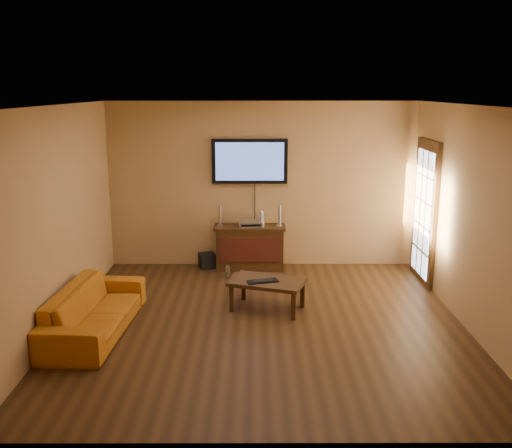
{
  "coord_description": "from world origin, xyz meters",
  "views": [
    {
      "loc": [
        -0.12,
        -6.71,
        2.89
      ],
      "look_at": [
        -0.1,
        0.8,
        1.1
      ],
      "focal_mm": 40.0,
      "sensor_mm": 36.0,
      "label": 1
    }
  ],
  "objects_px": {
    "subwoofer": "(207,261)",
    "television": "(250,161)",
    "bottle": "(228,272)",
    "keyboard": "(263,281)",
    "coffee_table": "(267,284)",
    "speaker_right": "(279,216)",
    "media_console": "(250,247)",
    "av_receiver": "(250,224)",
    "sofa": "(94,302)",
    "speaker_left": "(220,216)",
    "game_console": "(262,219)"
  },
  "relations": [
    {
      "from": "sofa",
      "to": "subwoofer",
      "type": "distance_m",
      "value": 2.8
    },
    {
      "from": "av_receiver",
      "to": "bottle",
      "type": "relative_size",
      "value": 1.81
    },
    {
      "from": "television",
      "to": "sofa",
      "type": "relative_size",
      "value": 0.63
    },
    {
      "from": "media_console",
      "to": "subwoofer",
      "type": "xyz_separation_m",
      "value": [
        -0.7,
        0.02,
        -0.24
      ]
    },
    {
      "from": "speaker_right",
      "to": "keyboard",
      "type": "xyz_separation_m",
      "value": [
        -0.3,
        -1.87,
        -0.46
      ]
    },
    {
      "from": "media_console",
      "to": "television",
      "type": "xyz_separation_m",
      "value": [
        0.0,
        0.18,
        1.39
      ]
    },
    {
      "from": "subwoofer",
      "to": "television",
      "type": "bearing_deg",
      "value": -7.28
    },
    {
      "from": "bottle",
      "to": "keyboard",
      "type": "height_order",
      "value": "keyboard"
    },
    {
      "from": "av_receiver",
      "to": "subwoofer",
      "type": "height_order",
      "value": "av_receiver"
    },
    {
      "from": "television",
      "to": "av_receiver",
      "type": "height_order",
      "value": "television"
    },
    {
      "from": "av_receiver",
      "to": "game_console",
      "type": "bearing_deg",
      "value": 3.5
    },
    {
      "from": "sofa",
      "to": "av_receiver",
      "type": "bearing_deg",
      "value": -32.9
    },
    {
      "from": "media_console",
      "to": "game_console",
      "type": "bearing_deg",
      "value": 5.18
    },
    {
      "from": "sofa",
      "to": "speaker_left",
      "type": "height_order",
      "value": "speaker_left"
    },
    {
      "from": "television",
      "to": "bottle",
      "type": "bearing_deg",
      "value": -117.33
    },
    {
      "from": "media_console",
      "to": "bottle",
      "type": "height_order",
      "value": "media_console"
    },
    {
      "from": "coffee_table",
      "to": "keyboard",
      "type": "xyz_separation_m",
      "value": [
        -0.06,
        -0.07,
        0.07
      ]
    },
    {
      "from": "speaker_right",
      "to": "coffee_table",
      "type": "bearing_deg",
      "value": -97.42
    },
    {
      "from": "coffee_table",
      "to": "bottle",
      "type": "relative_size",
      "value": 5.33
    },
    {
      "from": "sofa",
      "to": "subwoofer",
      "type": "bearing_deg",
      "value": -20.7
    },
    {
      "from": "sofa",
      "to": "speaker_right",
      "type": "bearing_deg",
      "value": -39.07
    },
    {
      "from": "coffee_table",
      "to": "speaker_right",
      "type": "xyz_separation_m",
      "value": [
        0.23,
        1.8,
        0.52
      ]
    },
    {
      "from": "subwoofer",
      "to": "media_console",
      "type": "bearing_deg",
      "value": -21.77
    },
    {
      "from": "speaker_right",
      "to": "bottle",
      "type": "xyz_separation_m",
      "value": [
        -0.83,
        -0.49,
        -0.78
      ]
    },
    {
      "from": "television",
      "to": "keyboard",
      "type": "distance_m",
      "value": 2.44
    },
    {
      "from": "media_console",
      "to": "sofa",
      "type": "height_order",
      "value": "sofa"
    },
    {
      "from": "coffee_table",
      "to": "speaker_right",
      "type": "distance_m",
      "value": 1.89
    },
    {
      "from": "bottle",
      "to": "subwoofer",
      "type": "bearing_deg",
      "value": 125.4
    },
    {
      "from": "coffee_table",
      "to": "sofa",
      "type": "height_order",
      "value": "sofa"
    },
    {
      "from": "media_console",
      "to": "keyboard",
      "type": "distance_m",
      "value": 1.87
    },
    {
      "from": "game_console",
      "to": "subwoofer",
      "type": "relative_size",
      "value": 0.95
    },
    {
      "from": "speaker_right",
      "to": "keyboard",
      "type": "distance_m",
      "value": 1.95
    },
    {
      "from": "media_console",
      "to": "bottle",
      "type": "relative_size",
      "value": 5.55
    },
    {
      "from": "game_console",
      "to": "keyboard",
      "type": "distance_m",
      "value": 1.93
    },
    {
      "from": "speaker_right",
      "to": "keyboard",
      "type": "relative_size",
      "value": 0.8
    },
    {
      "from": "television",
      "to": "subwoofer",
      "type": "xyz_separation_m",
      "value": [
        -0.7,
        -0.16,
        -1.62
      ]
    },
    {
      "from": "subwoofer",
      "to": "bottle",
      "type": "xyz_separation_m",
      "value": [
        0.36,
        -0.51,
        -0.03
      ]
    },
    {
      "from": "speaker_left",
      "to": "television",
      "type": "bearing_deg",
      "value": 16.68
    },
    {
      "from": "game_console",
      "to": "keyboard",
      "type": "bearing_deg",
      "value": -95.27
    },
    {
      "from": "sofa",
      "to": "game_console",
      "type": "bearing_deg",
      "value": -35.32
    },
    {
      "from": "keyboard",
      "to": "bottle",
      "type": "bearing_deg",
      "value": 110.97
    },
    {
      "from": "coffee_table",
      "to": "subwoofer",
      "type": "distance_m",
      "value": 2.06
    },
    {
      "from": "sofa",
      "to": "subwoofer",
      "type": "xyz_separation_m",
      "value": [
        1.16,
        2.54,
        -0.26
      ]
    },
    {
      "from": "media_console",
      "to": "av_receiver",
      "type": "relative_size",
      "value": 3.06
    },
    {
      "from": "subwoofer",
      "to": "keyboard",
      "type": "distance_m",
      "value": 2.1
    },
    {
      "from": "speaker_left",
      "to": "subwoofer",
      "type": "relative_size",
      "value": 1.34
    },
    {
      "from": "speaker_left",
      "to": "speaker_right",
      "type": "height_order",
      "value": "speaker_right"
    },
    {
      "from": "speaker_right",
      "to": "av_receiver",
      "type": "height_order",
      "value": "speaker_right"
    },
    {
      "from": "game_console",
      "to": "media_console",
      "type": "bearing_deg",
      "value": -179.5
    },
    {
      "from": "coffee_table",
      "to": "speaker_right",
      "type": "height_order",
      "value": "speaker_right"
    }
  ]
}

